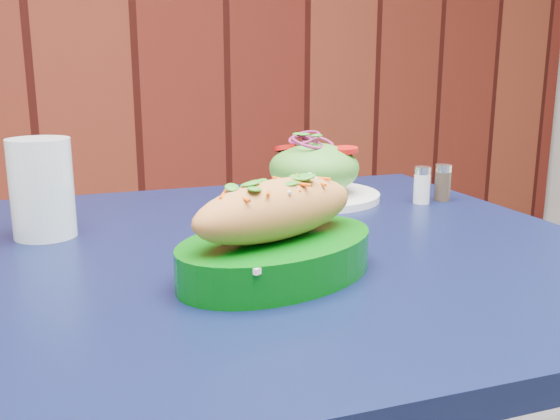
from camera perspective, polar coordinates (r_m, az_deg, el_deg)
name	(u,v)px	position (r m, az deg, el deg)	size (l,w,h in m)	color
cafe_table	(288,304)	(0.85, 0.75, -8.63)	(0.91, 0.91, 0.75)	black
banh_mi_basket	(277,235)	(0.68, -0.26, -2.34)	(0.29, 0.23, 0.12)	#025A0B
salad_plate	(314,173)	(1.06, 3.12, 3.36)	(0.23, 0.23, 0.11)	white
water_glass	(42,188)	(0.89, -20.94, 1.86)	(0.08, 0.08, 0.13)	silver
salt_shaker	(422,185)	(1.06, 12.85, 2.23)	(0.03, 0.03, 0.06)	white
pepper_shaker	(443,183)	(1.09, 14.65, 2.43)	(0.03, 0.03, 0.06)	#3F3326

